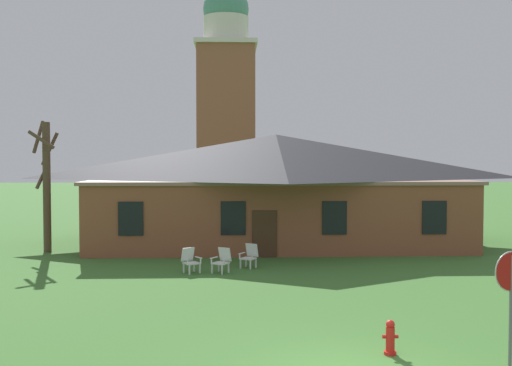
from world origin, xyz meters
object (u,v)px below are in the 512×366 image
stop_sign (511,288)px  lawn_chair_left_end (250,255)px  lawn_chair_near_door (222,260)px  fire_hydrant (390,338)px  lawn_chair_by_porch (190,260)px

stop_sign → lawn_chair_left_end: (-4.81, 12.83, -1.34)m
stop_sign → lawn_chair_near_door: stop_sign is taller
lawn_chair_left_end → fire_hydrant: 11.53m
lawn_chair_near_door → fire_hydrant: (3.93, -10.12, -0.12)m
lawn_chair_by_porch → fire_hydrant: size_ratio=1.21×
fire_hydrant → lawn_chair_by_porch: bearing=116.9°
stop_sign → lawn_chair_near_door: bearing=116.7°
lawn_chair_left_end → fire_hydrant: bearing=-75.8°
lawn_chair_near_door → lawn_chair_by_porch: bearing=177.6°
stop_sign → fire_hydrant: (-1.98, 1.65, -1.46)m
stop_sign → fire_hydrant: stop_sign is taller
lawn_chair_left_end → fire_hydrant: lawn_chair_left_end is taller
lawn_chair_by_porch → lawn_chair_near_door: size_ratio=1.00×
stop_sign → lawn_chair_by_porch: bearing=121.1°
lawn_chair_by_porch → lawn_chair_near_door: same height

